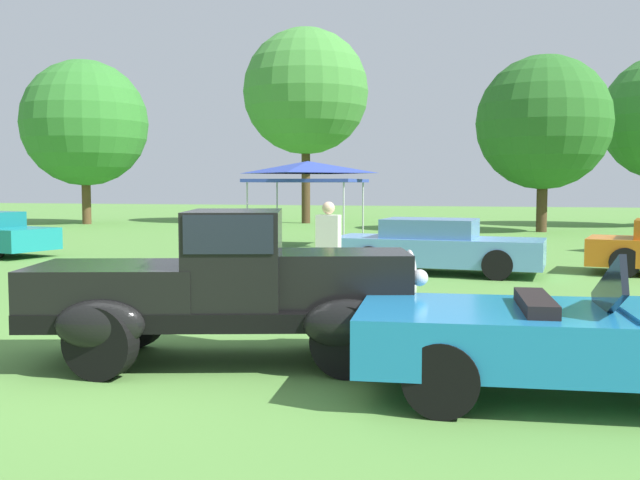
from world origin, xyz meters
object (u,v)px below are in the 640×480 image
(neighbor_convertible, at_px, (592,338))
(canopy_tent_left_field, at_px, (308,170))
(spectator_by_row, at_px, (328,246))
(feature_pickup_truck, at_px, (228,285))
(show_car_skyblue, at_px, (436,247))

(neighbor_convertible, distance_m, canopy_tent_left_field, 16.61)
(neighbor_convertible, relative_size, spectator_by_row, 2.55)
(feature_pickup_truck, relative_size, neighbor_convertible, 1.04)
(feature_pickup_truck, height_order, show_car_skyblue, feature_pickup_truck)
(neighbor_convertible, distance_m, show_car_skyblue, 9.62)
(spectator_by_row, xyz_separation_m, canopy_tent_left_field, (-3.03, 9.80, 1.51))
(neighbor_convertible, height_order, canopy_tent_left_field, canopy_tent_left_field)
(show_car_skyblue, distance_m, canopy_tent_left_field, 7.49)
(feature_pickup_truck, xyz_separation_m, neighbor_convertible, (3.78, -0.53, -0.29))
(neighbor_convertible, relative_size, canopy_tent_left_field, 1.32)
(neighbor_convertible, xyz_separation_m, canopy_tent_left_field, (-6.80, 15.05, 1.85))
(feature_pickup_truck, relative_size, spectator_by_row, 2.64)
(show_car_skyblue, relative_size, canopy_tent_left_field, 1.44)
(show_car_skyblue, bearing_deg, neighbor_convertible, -76.25)
(neighbor_convertible, distance_m, spectator_by_row, 6.47)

